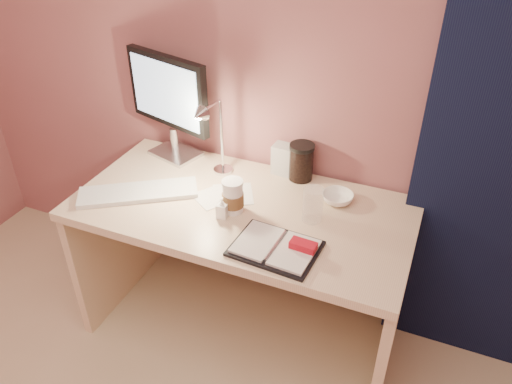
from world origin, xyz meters
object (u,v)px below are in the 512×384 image
at_px(keyboard, 138,192).
at_px(planner, 278,247).
at_px(lotion_bottle, 222,208).
at_px(product_box, 283,159).
at_px(coffee_cup, 233,197).
at_px(dark_jar, 301,164).
at_px(desk, 249,238).
at_px(clear_cup, 313,205).
at_px(bowl, 337,198).
at_px(monitor, 170,98).
at_px(desk_lamp, 214,135).

bearing_deg(keyboard, planner, -42.20).
xyz_separation_m(keyboard, lotion_bottle, (0.40, -0.01, 0.04)).
distance_m(keyboard, product_box, 0.65).
relative_size(coffee_cup, dark_jar, 0.94).
height_order(desk, dark_jar, dark_jar).
xyz_separation_m(planner, clear_cup, (0.06, 0.23, 0.06)).
bearing_deg(coffee_cup, bowl, 30.75).
distance_m(monitor, coffee_cup, 0.59).
relative_size(coffee_cup, product_box, 1.02).
xyz_separation_m(monitor, dark_jar, (0.62, 0.03, -0.22)).
relative_size(product_box, desk_lamp, 0.37).
bearing_deg(keyboard, bowl, -14.00).
relative_size(monitor, desk_lamp, 1.31).
height_order(keyboard, lotion_bottle, lotion_bottle).
xyz_separation_m(bowl, product_box, (-0.29, 0.14, 0.05)).
distance_m(coffee_cup, lotion_bottle, 0.06).
bearing_deg(monitor, clear_cup, -1.34).
bearing_deg(planner, desk, 134.21).
bearing_deg(bowl, dark_jar, 149.23).
height_order(coffee_cup, lotion_bottle, coffee_cup).
xyz_separation_m(desk, planner, (0.24, -0.28, 0.24)).
bearing_deg(clear_cup, product_box, 128.06).
relative_size(keyboard, product_box, 3.57).
bearing_deg(planner, desk_lamp, 145.56).
relative_size(coffee_cup, clear_cup, 1.01).
height_order(lotion_bottle, dark_jar, dark_jar).
bearing_deg(lotion_bottle, keyboard, 179.09).
height_order(planner, desk_lamp, desk_lamp).
distance_m(keyboard, dark_jar, 0.72).
bearing_deg(clear_cup, lotion_bottle, -159.78).
bearing_deg(keyboard, desk_lamp, 6.48).
bearing_deg(desk, clear_cup, -10.02).
bearing_deg(product_box, clear_cup, -48.24).
xyz_separation_m(lotion_bottle, product_box, (0.11, 0.41, 0.02)).
distance_m(desk, coffee_cup, 0.32).
bearing_deg(dark_jar, planner, -80.91).
bearing_deg(clear_cup, desk_lamp, 168.16).
height_order(monitor, lotion_bottle, monitor).
relative_size(keyboard, planner, 1.53).
distance_m(planner, lotion_bottle, 0.30).
xyz_separation_m(planner, desk_lamp, (-0.41, 0.33, 0.22)).
height_order(desk, bowl, bowl).
relative_size(desk, bowl, 10.64).
bearing_deg(clear_cup, dark_jar, 116.87).
relative_size(desk, planner, 4.32).
bearing_deg(dark_jar, desk_lamp, -152.10).
distance_m(coffee_cup, dark_jar, 0.38).
xyz_separation_m(desk, dark_jar, (0.16, 0.22, 0.30)).
distance_m(keyboard, bowl, 0.84).
bearing_deg(desk_lamp, clear_cup, -4.29).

